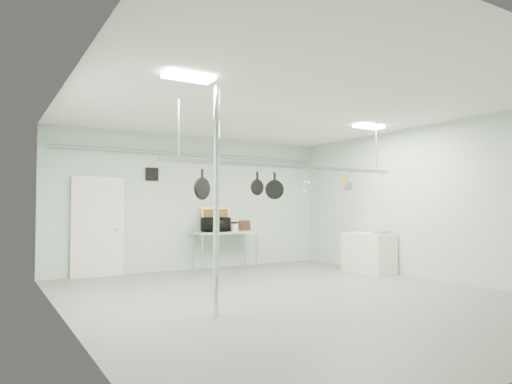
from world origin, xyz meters
TOP-DOWN VIEW (x-y plane):
  - floor at (0.00, 0.00)m, footprint 8.00×8.00m
  - ceiling at (0.00, 0.00)m, footprint 7.00×8.00m
  - back_wall at (0.00, 3.99)m, footprint 7.00×0.02m
  - right_wall at (3.49, 0.00)m, footprint 0.02×8.00m
  - door at (-2.30, 3.94)m, footprint 1.10×0.10m
  - wall_vent at (-1.10, 3.97)m, footprint 0.30×0.04m
  - conduit_pipe at (0.00, 3.90)m, footprint 6.60×0.07m
  - chrome_pole at (-1.70, -0.60)m, footprint 0.08×0.08m
  - prep_table at (0.60, 3.60)m, footprint 1.60×0.70m
  - side_cabinet at (3.15, 1.40)m, footprint 0.60×1.20m
  - pot_rack at (0.20, 0.30)m, footprint 4.80×0.06m
  - light_panel_left at (-2.20, -0.80)m, footprint 0.65×0.30m
  - light_panel_right at (2.40, 0.60)m, footprint 0.65×0.30m
  - microwave at (0.35, 3.60)m, footprint 0.66×0.49m
  - coffee_canister at (0.76, 3.41)m, footprint 0.19×0.19m
  - painting_large at (0.50, 3.90)m, footprint 0.78×0.15m
  - painting_small at (1.33, 3.90)m, footprint 0.30×0.09m
  - fruit_bowl at (3.22, 1.11)m, footprint 0.46×0.46m
  - skillet_left at (-1.50, 0.30)m, footprint 0.35×0.20m
  - skillet_mid at (-0.50, 0.30)m, footprint 0.27×0.10m
  - skillet_right at (-0.15, 0.30)m, footprint 0.34×0.14m
  - whisk at (0.53, 0.30)m, footprint 0.25×0.25m
  - grater at (1.46, 0.30)m, footprint 0.09×0.05m
  - saucepan at (1.53, 0.30)m, footprint 0.18×0.13m
  - fruit_cluster at (3.22, 1.11)m, footprint 0.24×0.24m

SIDE VIEW (x-z plane):
  - floor at x=0.00m, z-range 0.00..0.00m
  - side_cabinet at x=3.15m, z-range 0.00..0.90m
  - prep_table at x=0.60m, z-range 0.38..1.28m
  - fruit_bowl at x=3.22m, z-range 0.90..1.00m
  - fruit_cluster at x=3.22m, z-range 0.94..1.03m
  - coffee_canister at x=0.76m, z-range 0.90..1.10m
  - painting_small at x=1.33m, z-range 0.90..1.16m
  - door at x=-2.30m, z-range -0.05..2.15m
  - microwave at x=0.35m, z-range 0.91..1.25m
  - painting_large at x=0.50m, z-range 0.90..1.49m
  - back_wall at x=0.00m, z-range 0.00..3.20m
  - right_wall at x=3.49m, z-range 0.00..3.20m
  - chrome_pole at x=-1.70m, z-range 0.00..3.20m
  - skillet_left at x=-1.50m, z-range 1.60..2.09m
  - skillet_right at x=-0.15m, z-range 1.63..2.09m
  - skillet_mid at x=-0.50m, z-range 1.71..2.09m
  - whisk at x=0.53m, z-range 1.75..2.09m
  - saucepan at x=1.53m, z-range 1.80..2.09m
  - grater at x=1.46m, z-range 1.87..2.09m
  - pot_rack at x=0.20m, z-range 1.73..2.73m
  - wall_vent at x=-1.10m, z-range 2.10..2.40m
  - conduit_pipe at x=0.00m, z-range 2.71..2.79m
  - light_panel_left at x=-2.20m, z-range 3.14..3.19m
  - light_panel_right at x=2.40m, z-range 3.14..3.19m
  - ceiling at x=0.00m, z-range 3.18..3.20m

